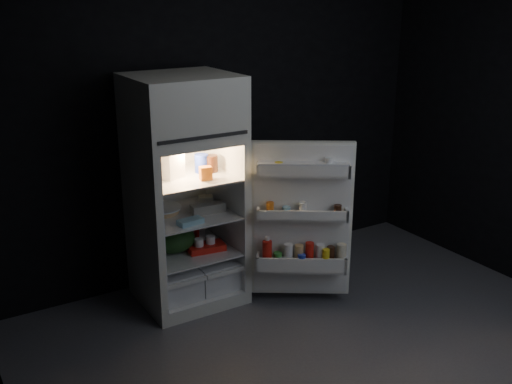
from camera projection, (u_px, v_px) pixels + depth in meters
floor at (341, 357)px, 4.04m from camera, size 4.00×3.40×0.00m
wall_back at (219, 117)px, 4.99m from camera, size 4.00×0.00×2.70m
refrigerator at (184, 183)px, 4.55m from camera, size 0.76×0.71×1.78m
fridge_door at (302, 224)px, 4.51m from camera, size 0.71×0.55×1.22m
milk_jug at (170, 162)px, 4.42m from camera, size 0.20×0.20×0.24m
mayo_jar at (202, 163)px, 4.57m from camera, size 0.12×0.12×0.14m
jam_jar at (211, 163)px, 4.58m from camera, size 0.10×0.10×0.13m
amber_bottle at (146, 164)px, 4.40m from camera, size 0.10×0.10×0.22m
small_carton at (206, 173)px, 4.39m from camera, size 0.10×0.08×0.10m
egg_carton at (208, 208)px, 4.60m from camera, size 0.27×0.12×0.07m
pie at (161, 211)px, 4.59m from camera, size 0.29×0.29×0.04m
flat_package at (190, 222)px, 4.37m from camera, size 0.19×0.11×0.04m
wrapped_pkg at (206, 199)px, 4.83m from camera, size 0.14×0.13×0.05m
produce_bag at (174, 240)px, 4.61m from camera, size 0.39×0.35×0.20m
yogurt_tray at (206, 247)px, 4.66m from camera, size 0.30×0.19×0.05m
small_can_red at (198, 232)px, 4.90m from camera, size 0.09×0.09×0.09m
small_can_silver at (201, 232)px, 4.90m from camera, size 0.08×0.08×0.09m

